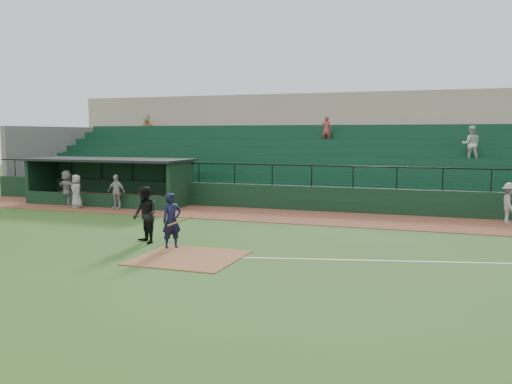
% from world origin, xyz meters
% --- Properties ---
extents(ground, '(90.00, 90.00, 0.00)m').
position_xyz_m(ground, '(0.00, 0.00, 0.00)').
color(ground, '#2A4E19').
rests_on(ground, ground).
extents(warning_track, '(40.00, 4.00, 0.03)m').
position_xyz_m(warning_track, '(0.00, 8.00, 0.01)').
color(warning_track, brown).
rests_on(warning_track, ground).
extents(home_plate_dirt, '(3.00, 3.00, 0.03)m').
position_xyz_m(home_plate_dirt, '(0.00, -1.00, 0.01)').
color(home_plate_dirt, brown).
rests_on(home_plate_dirt, ground).
extents(foul_line, '(17.49, 4.44, 0.01)m').
position_xyz_m(foul_line, '(8.00, 1.20, 0.01)').
color(foul_line, white).
rests_on(foul_line, ground).
extents(stadium_structure, '(38.00, 13.08, 6.40)m').
position_xyz_m(stadium_structure, '(0.00, 16.46, 2.30)').
color(stadium_structure, black).
rests_on(stadium_structure, ground).
extents(dugout, '(8.90, 3.20, 2.42)m').
position_xyz_m(dugout, '(-9.75, 9.56, 1.33)').
color(dugout, black).
rests_on(dugout, ground).
extents(batter_at_plate, '(1.17, 0.79, 1.82)m').
position_xyz_m(batter_at_plate, '(-1.14, 0.06, 0.91)').
color(batter_at_plate, black).
rests_on(batter_at_plate, ground).
extents(umpire, '(1.20, 1.15, 1.95)m').
position_xyz_m(umpire, '(-2.43, 0.56, 0.98)').
color(umpire, black).
rests_on(umpire, ground).
extents(runner, '(0.73, 1.15, 1.70)m').
position_xyz_m(runner, '(9.64, 8.94, 0.88)').
color(runner, gray).
rests_on(runner, warning_track).
extents(dugout_player_a, '(1.03, 0.50, 1.71)m').
position_xyz_m(dugout_player_a, '(-8.12, 7.34, 0.88)').
color(dugout_player_a, '#A8A39D').
rests_on(dugout_player_a, warning_track).
extents(dugout_player_b, '(0.97, 0.92, 1.67)m').
position_xyz_m(dugout_player_b, '(-10.23, 7.04, 0.87)').
color(dugout_player_b, gray).
rests_on(dugout_player_b, warning_track).
extents(dugout_player_c, '(1.78, 1.03, 1.83)m').
position_xyz_m(dugout_player_c, '(-11.38, 7.79, 0.94)').
color(dugout_player_c, gray).
rests_on(dugout_player_c, warning_track).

